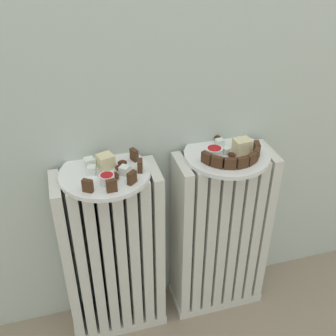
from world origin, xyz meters
The scene contains 33 objects.
radiator_left centered at (-0.17, 0.28, 0.29)m, with size 0.30×0.14×0.59m.
radiator_right centered at (0.17, 0.28, 0.29)m, with size 0.30×0.14×0.59m.
plate_left centered at (-0.17, 0.28, 0.59)m, with size 0.24×0.24×0.01m, color white.
plate_right centered at (0.17, 0.28, 0.59)m, with size 0.24×0.24×0.01m, color white.
dark_cake_slice_left_0 centered at (-0.23, 0.20, 0.62)m, with size 0.03×0.01×0.03m, color #472B19.
dark_cake_slice_left_1 centered at (-0.17, 0.19, 0.62)m, with size 0.03×0.01×0.03m, color #472B19.
dark_cake_slice_left_2 centered at (-0.12, 0.21, 0.62)m, with size 0.03×0.01×0.03m, color #472B19.
dark_cake_slice_left_3 centered at (-0.08, 0.26, 0.62)m, with size 0.03×0.01×0.03m, color #472B19.
dark_cake_slice_left_4 centered at (-0.09, 0.31, 0.62)m, with size 0.03×0.01×0.03m, color #472B19.
marble_cake_slice_left_0 centered at (-0.17, 0.30, 0.62)m, with size 0.04×0.04×0.04m, color beige.
turkish_delight_left_0 centered at (-0.21, 0.28, 0.61)m, with size 0.02×0.02×0.02m, color white.
turkish_delight_left_1 centered at (-0.13, 0.25, 0.61)m, with size 0.02×0.02×0.02m, color white.
turkish_delight_left_2 centered at (-0.21, 0.32, 0.61)m, with size 0.02×0.02×0.02m, color white.
medjool_date_left_0 centered at (-0.12, 0.30, 0.61)m, with size 0.03×0.02×0.02m, color #3D1E0F.
medjool_date_left_1 centered at (-0.17, 0.35, 0.61)m, with size 0.03×0.01×0.02m, color #3D1E0F.
medjool_date_left_2 centered at (-0.15, 0.24, 0.61)m, with size 0.03×0.01×0.02m, color #3D1E0F.
medjool_date_left_3 centered at (-0.14, 0.27, 0.61)m, with size 0.02×0.02×0.02m, color #3D1E0F.
jam_bowl_left centered at (-0.18, 0.22, 0.61)m, with size 0.04×0.04×0.03m.
dark_cake_slice_right_0 centered at (0.10, 0.24, 0.62)m, with size 0.03×0.01×0.03m, color #472B19.
dark_cake_slice_right_1 centered at (0.12, 0.22, 0.62)m, with size 0.03×0.01×0.03m, color #472B19.
dark_cake_slice_right_2 centered at (0.15, 0.20, 0.62)m, with size 0.03×0.01×0.03m, color #472B19.
dark_cake_slice_right_3 centered at (0.18, 0.20, 0.62)m, with size 0.03×0.01×0.03m, color #472B19.
dark_cake_slice_right_4 centered at (0.21, 0.21, 0.62)m, with size 0.03×0.01×0.03m, color #472B19.
dark_cake_slice_right_5 centered at (0.24, 0.23, 0.62)m, with size 0.03×0.01×0.03m, color #472B19.
dark_cake_slice_right_6 centered at (0.25, 0.26, 0.62)m, with size 0.03×0.01×0.03m, color #472B19.
marble_cake_slice_right_0 centered at (0.21, 0.27, 0.62)m, with size 0.05×0.04×0.04m, color beige.
turkish_delight_right_0 centered at (0.17, 0.28, 0.61)m, with size 0.02×0.02×0.02m, color white.
turkish_delight_right_1 centered at (0.17, 0.32, 0.61)m, with size 0.02×0.02×0.02m, color white.
turkish_delight_right_2 centered at (0.23, 0.30, 0.61)m, with size 0.03×0.03×0.03m, color white.
medjool_date_right_0 centered at (0.17, 0.35, 0.61)m, with size 0.03×0.02×0.02m, color #3D1E0F.
medjool_date_right_1 centered at (0.18, 0.25, 0.61)m, with size 0.02×0.02×0.02m, color #3D1E0F.
jam_bowl_right centered at (0.13, 0.28, 0.61)m, with size 0.05×0.05×0.02m.
fork centered at (-0.18, 0.24, 0.60)m, with size 0.04×0.09×0.00m.
Camera 1 is at (-0.26, -0.65, 1.20)m, focal length 44.38 mm.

